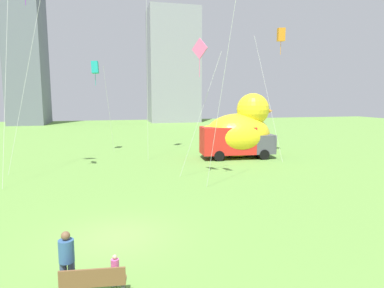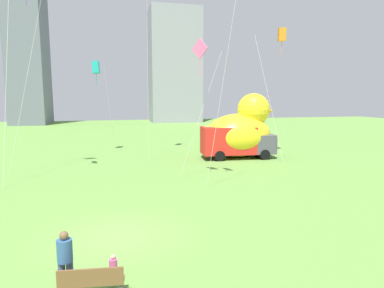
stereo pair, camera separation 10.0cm
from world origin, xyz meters
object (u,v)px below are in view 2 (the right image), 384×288
(person_adult, at_px, (65,258))
(person_child, at_px, (113,269))
(park_bench, at_px, (91,281))
(kite_teal, at_px, (96,68))
(kite_pink, at_px, (200,54))
(box_truck, at_px, (236,142))
(kite_orange, at_px, (282,35))
(giant_inflatable_duck, at_px, (241,130))

(person_adult, distance_m, person_child, 1.38)
(park_bench, height_order, kite_teal, kite_teal)
(person_child, relative_size, kite_pink, 0.11)
(kite_pink, bearing_deg, person_child, -116.38)
(box_truck, xyz_separation_m, kite_teal, (-12.02, 5.66, 6.75))
(person_child, relative_size, box_truck, 0.14)
(person_adult, xyz_separation_m, kite_orange, (16.08, 18.10, 9.84))
(park_bench, height_order, giant_inflatable_duck, giant_inflatable_duck)
(park_bench, bearing_deg, person_adult, 141.72)
(kite_teal, relative_size, kite_pink, 0.98)
(giant_inflatable_duck, bearing_deg, kite_teal, 158.90)
(person_adult, distance_m, kite_orange, 26.14)
(person_child, distance_m, kite_orange, 25.60)
(person_child, height_order, kite_orange, kite_orange)
(person_child, xyz_separation_m, giant_inflatable_duck, (11.55, 19.23, 1.95))
(person_adult, relative_size, kite_orange, 0.15)
(person_child, bearing_deg, kite_teal, 92.82)
(park_bench, xyz_separation_m, box_truck, (11.41, 18.96, 0.98))
(park_bench, distance_m, person_child, 0.75)
(giant_inflatable_duck, distance_m, kite_teal, 14.81)
(box_truck, bearing_deg, park_bench, -121.04)
(park_bench, xyz_separation_m, kite_pink, (6.08, 11.55, 7.59))
(giant_inflatable_duck, relative_size, kite_orange, 0.61)
(kite_teal, bearing_deg, park_bench, -88.60)
(giant_inflatable_duck, relative_size, kite_pink, 0.78)
(kite_orange, bearing_deg, person_adult, -131.62)
(person_adult, xyz_separation_m, giant_inflatable_duck, (12.86, 19.13, 1.51))
(box_truck, bearing_deg, kite_orange, -4.21)
(person_adult, relative_size, person_child, 1.83)
(box_truck, distance_m, kite_orange, 10.15)
(person_adult, height_order, kite_teal, kite_teal)
(giant_inflatable_duck, height_order, kite_pink, kite_pink)
(giant_inflatable_duck, xyz_separation_m, box_truck, (-0.73, -0.74, -1.02))
(giant_inflatable_duck, height_order, kite_orange, kite_orange)
(person_adult, relative_size, giant_inflatable_duck, 0.25)
(giant_inflatable_duck, bearing_deg, box_truck, -134.53)
(kite_teal, xyz_separation_m, kite_pink, (6.69, -13.06, -0.13))
(person_child, relative_size, kite_teal, 0.11)
(park_bench, bearing_deg, kite_teal, 91.40)
(person_adult, distance_m, kite_pink, 14.75)
(kite_orange, bearing_deg, park_bench, -129.44)
(person_adult, bearing_deg, kite_teal, 89.72)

